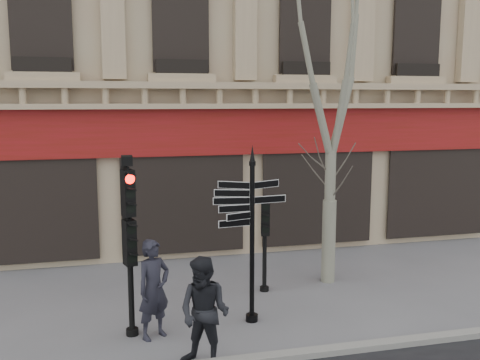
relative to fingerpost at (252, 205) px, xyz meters
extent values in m
plane|color=#59595E|center=(-0.76, -0.31, -2.42)|extent=(80.00, 80.00, 0.00)
cube|color=maroon|center=(-0.76, 4.57, 1.18)|extent=(28.00, 0.25, 1.30)
cube|color=tan|center=(-0.76, 4.34, 2.15)|extent=(28.00, 0.35, 0.74)
cylinder|color=black|center=(0.00, 0.00, -0.82)|extent=(0.10, 0.10, 3.20)
cylinder|color=black|center=(0.00, 0.00, -2.35)|extent=(0.25, 0.25, 0.14)
cone|color=black|center=(0.00, 0.00, 1.02)|extent=(0.11, 0.11, 0.32)
cylinder|color=black|center=(-2.40, -0.09, -0.83)|extent=(0.11, 0.11, 3.18)
cylinder|color=black|center=(-2.40, -0.09, -2.36)|extent=(0.24, 0.24, 0.13)
cube|color=black|center=(-2.40, -0.09, -0.58)|extent=(0.44, 0.37, 0.86)
cube|color=black|center=(-2.40, -0.09, 0.36)|extent=(0.44, 0.37, 0.86)
sphere|color=#FF0C05|center=(-2.40, -0.09, 0.59)|extent=(0.18, 0.18, 0.18)
cube|color=black|center=(-2.40, -0.09, 0.95)|extent=(0.27, 0.30, 0.18)
cylinder|color=black|center=(0.74, 1.60, -1.31)|extent=(0.11, 0.11, 2.21)
cylinder|color=black|center=(0.74, 1.60, -2.36)|extent=(0.23, 0.23, 0.12)
cube|color=black|center=(0.74, 1.60, -0.63)|extent=(0.42, 0.35, 0.84)
cylinder|color=gray|center=(2.46, 1.88, -1.39)|extent=(0.34, 0.34, 2.05)
cylinder|color=gray|center=(2.46, 1.88, 0.19)|extent=(0.26, 0.26, 1.31)
imported|color=black|center=(-1.99, -0.28, -1.47)|extent=(0.83, 0.75, 1.91)
imported|color=black|center=(-1.25, -1.61, -1.47)|extent=(1.17, 1.13, 1.90)
camera|label=1|loc=(-2.69, -10.00, 2.05)|focal=40.00mm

